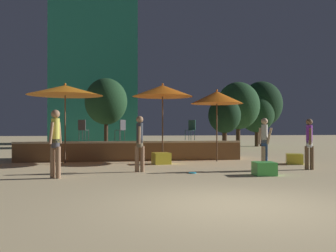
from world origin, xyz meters
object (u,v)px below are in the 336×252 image
Objects in this scene: cube_seat_1 at (161,158)px; background_tree_2 at (224,115)px; person_1 at (264,142)px; frisbee_disc at (192,173)px; patio_umbrella_0 at (163,91)px; cube_seat_3 at (294,159)px; background_tree_1 at (257,113)px; person_3 at (309,142)px; background_tree_3 at (106,102)px; background_tree_4 at (261,104)px; bistro_chair_1 at (191,128)px; cube_seat_2 at (264,169)px; patio_umbrella_2 at (217,98)px; person_2 at (55,140)px; bistro_chair_0 at (121,128)px; person_0 at (140,141)px; bistro_chair_2 at (83,128)px; patio_umbrella_1 at (65,90)px; background_tree_0 at (238,106)px.

background_tree_2 is at bearing 56.83° from cube_seat_1.
background_tree_2 is at bearing -141.41° from person_1.
background_tree_2 is (4.32, 10.42, 2.09)m from frisbee_disc.
patio_umbrella_0 reaches higher than frisbee_disc.
cube_seat_3 is 0.24× the size of background_tree_2.
person_3 is at bearing -106.18° from background_tree_1.
person_3 is at bearing -37.87° from patio_umbrella_0.
background_tree_3 reaches higher than background_tree_4.
background_tree_2 reaches higher than person_1.
bistro_chair_1 reaches higher than cube_seat_3.
cube_seat_2 is at bearing -37.59° from bistro_chair_1.
person_1 is 16.58m from background_tree_3.
person_1 is 2.65m from frisbee_disc.
background_tree_4 is (9.27, 11.96, 0.31)m from patio_umbrella_0.
bistro_chair_1 is 5.62m from frisbee_disc.
cube_seat_2 is 2.10m from frisbee_disc.
patio_umbrella_2 is 7.38m from person_2.
bistro_chair_0 is (-3.89, 6.21, 1.17)m from cube_seat_2.
bistro_chair_0 is 8.02m from background_tree_2.
person_1 is 1.87× the size of bistro_chair_0.
cube_seat_3 is 3.30× the size of frisbee_disc.
background_tree_2 reaches higher than person_0.
bistro_chair_1 is at bearing -115.96° from person_1.
background_tree_4 is (12.51, 9.97, 1.79)m from bistro_chair_2.
background_tree_2 is (8.46, 6.51, -0.71)m from patio_umbrella_1.
background_tree_2 is at bearing -130.77° from background_tree_4.
background_tree_1 is 0.81× the size of background_tree_4.
cube_seat_1 is 0.78× the size of bistro_chair_2.
person_0 is (-5.99, -1.60, 0.75)m from cube_seat_3.
frisbee_disc is (-4.01, -0.39, -0.88)m from person_3.
cube_seat_3 is 2.03m from person_3.
cube_seat_3 is 2.80m from person_1.
cube_seat_2 is 8.65m from bistro_chair_2.
background_tree_0 is at bearing 73.26° from cube_seat_2.
background_tree_1 is at bearing -139.90° from background_tree_4.
patio_umbrella_1 is 6.04m from patio_umbrella_2.
bistro_chair_1 is at bearing -122.59° from background_tree_0.
frisbee_disc is at bearing -80.25° from cube_seat_1.
patio_umbrella_1 is 1.67× the size of person_2.
patio_umbrella_1 reaches higher than cube_seat_1.
bistro_chair_2 is at bearing -141.53° from background_tree_1.
background_tree_4 is (6.44, 15.34, 2.25)m from person_1.
patio_umbrella_0 is at bearing -79.30° from background_tree_3.
person_1 is at bearing 5.87° from person_0.
person_1 is 5.12m from bistro_chair_1.
cube_seat_2 is (0.06, -4.57, -2.42)m from patio_umbrella_2.
bistro_chair_0 is (-1.58, 1.67, -1.48)m from patio_umbrella_0.
bistro_chair_2 is at bearing 121.21° from person_0.
background_tree_4 is at bearing 67.14° from cube_seat_2.
person_2 is 20.79m from background_tree_4.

